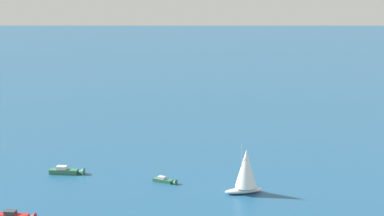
% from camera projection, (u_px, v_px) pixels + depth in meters
% --- Properties ---
extents(motorboat_offshore, '(7.76, 9.81, 2.92)m').
position_uv_depth(motorboat_offshore, '(68.00, 171.00, 170.92)').
color(motorboat_offshore, '#33704C').
rests_on(motorboat_offshore, ground_plane).
extents(sailboat_trailing, '(6.87, 10.70, 13.29)m').
position_uv_depth(sailboat_trailing, '(246.00, 171.00, 153.32)').
color(sailboat_trailing, white).
rests_on(sailboat_trailing, ground_plane).
extents(motorboat_mid_cluster, '(7.24, 8.70, 2.63)m').
position_uv_depth(motorboat_mid_cluster, '(18.00, 216.00, 136.17)').
color(motorboat_mid_cluster, '#B21E1E').
rests_on(motorboat_mid_cluster, ground_plane).
extents(motorboat_outer_ring_a, '(6.84, 5.41, 2.04)m').
position_uv_depth(motorboat_outer_ring_a, '(166.00, 181.00, 162.93)').
color(motorboat_outer_ring_a, '#33704C').
rests_on(motorboat_outer_ring_a, ground_plane).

